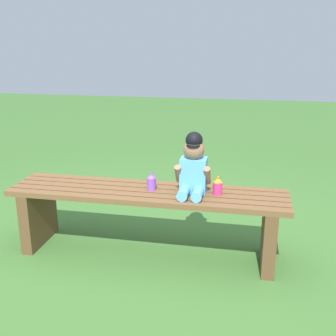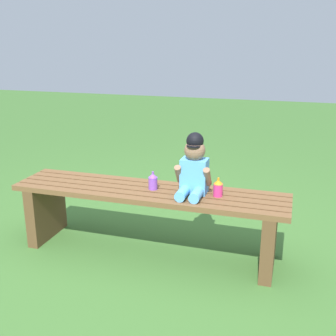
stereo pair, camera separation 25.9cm
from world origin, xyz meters
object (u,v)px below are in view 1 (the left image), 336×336
at_px(sippy_cup_left, 151,181).
at_px(child_figure, 193,167).
at_px(sippy_cup_right, 218,186).
at_px(park_bench, 147,210).

bearing_deg(sippy_cup_left, child_figure, 0.24).
distance_m(child_figure, sippy_cup_right, 0.20).
bearing_deg(child_figure, park_bench, -177.03).
bearing_deg(child_figure, sippy_cup_right, -0.41).
distance_m(child_figure, sippy_cup_left, 0.30).
relative_size(child_figure, sippy_cup_left, 3.26).
relative_size(park_bench, sippy_cup_left, 15.04).
xyz_separation_m(park_bench, child_figure, (0.31, 0.02, 0.32)).
relative_size(park_bench, child_figure, 4.61).
height_order(park_bench, sippy_cup_right, sippy_cup_right).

